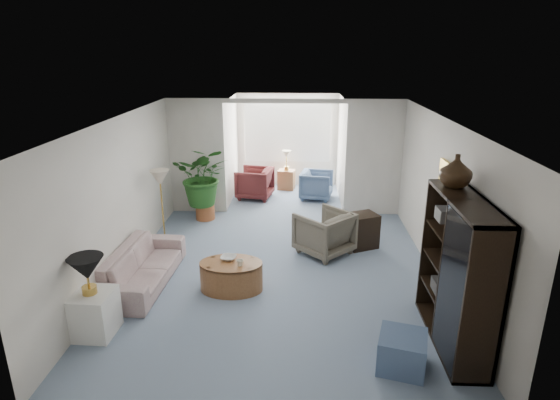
{
  "coord_description": "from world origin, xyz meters",
  "views": [
    {
      "loc": [
        0.3,
        -6.61,
        3.52
      ],
      "look_at": [
        0.0,
        0.6,
        1.1
      ],
      "focal_mm": 29.47,
      "sensor_mm": 36.0,
      "label": 1
    }
  ],
  "objects_px": {
    "coffee_cup": "(240,263)",
    "ottoman": "(402,352)",
    "end_table": "(93,313)",
    "floor_lamp": "(160,178)",
    "entertainment_cabinet": "(458,273)",
    "table_lamp": "(86,268)",
    "cabinet_urn": "(456,171)",
    "sunroom_chair_blue": "(317,185)",
    "coffee_bowl": "(228,258)",
    "coffee_table": "(231,276)",
    "side_table_dark": "(362,231)",
    "plant_pot": "(205,212)",
    "sunroom_chair_maroon": "(255,183)",
    "wingback_chair": "(324,233)",
    "sunroom_table": "(286,180)",
    "framed_picture": "(447,178)",
    "sofa": "(143,266)"
  },
  "relations": [
    {
      "from": "coffee_cup",
      "to": "ottoman",
      "type": "relative_size",
      "value": 0.2
    },
    {
      "from": "ottoman",
      "to": "end_table",
      "type": "bearing_deg",
      "value": 172.48
    },
    {
      "from": "floor_lamp",
      "to": "entertainment_cabinet",
      "type": "xyz_separation_m",
      "value": [
        4.46,
        -2.93,
        -0.32
      ]
    },
    {
      "from": "table_lamp",
      "to": "floor_lamp",
      "type": "xyz_separation_m",
      "value": [
        0.07,
        2.98,
        0.32
      ]
    },
    {
      "from": "cabinet_urn",
      "to": "sunroom_chair_blue",
      "type": "xyz_separation_m",
      "value": [
        -1.49,
        5.12,
        -1.73
      ]
    },
    {
      "from": "table_lamp",
      "to": "coffee_bowl",
      "type": "height_order",
      "value": "table_lamp"
    },
    {
      "from": "coffee_table",
      "to": "floor_lamp",
      "type": "bearing_deg",
      "value": 130.67
    },
    {
      "from": "coffee_bowl",
      "to": "entertainment_cabinet",
      "type": "distance_m",
      "value": 3.25
    },
    {
      "from": "coffee_table",
      "to": "side_table_dark",
      "type": "relative_size",
      "value": 1.5
    },
    {
      "from": "ottoman",
      "to": "plant_pot",
      "type": "distance_m",
      "value": 5.66
    },
    {
      "from": "floor_lamp",
      "to": "sunroom_chair_maroon",
      "type": "bearing_deg",
      "value": 61.42
    },
    {
      "from": "wingback_chair",
      "to": "plant_pot",
      "type": "xyz_separation_m",
      "value": [
        -2.45,
        1.61,
        -0.23
      ]
    },
    {
      "from": "end_table",
      "to": "sunroom_table",
      "type": "relative_size",
      "value": 1.15
    },
    {
      "from": "end_table",
      "to": "entertainment_cabinet",
      "type": "relative_size",
      "value": 0.31
    },
    {
      "from": "coffee_bowl",
      "to": "plant_pot",
      "type": "distance_m",
      "value": 3.04
    },
    {
      "from": "plant_pot",
      "to": "entertainment_cabinet",
      "type": "bearing_deg",
      "value": -46.5
    },
    {
      "from": "sunroom_table",
      "to": "wingback_chair",
      "type": "bearing_deg",
      "value": -78.53
    },
    {
      "from": "side_table_dark",
      "to": "sunroom_chair_maroon",
      "type": "height_order",
      "value": "sunroom_chair_maroon"
    },
    {
      "from": "ottoman",
      "to": "side_table_dark",
      "type": "bearing_deg",
      "value": 90.72
    },
    {
      "from": "framed_picture",
      "to": "side_table_dark",
      "type": "distance_m",
      "value": 2.16
    },
    {
      "from": "cabinet_urn",
      "to": "sunroom_table",
      "type": "xyz_separation_m",
      "value": [
        -2.24,
        5.87,
        -1.82
      ]
    },
    {
      "from": "sunroom_chair_maroon",
      "to": "sunroom_table",
      "type": "height_order",
      "value": "sunroom_chair_maroon"
    },
    {
      "from": "coffee_table",
      "to": "side_table_dark",
      "type": "height_order",
      "value": "side_table_dark"
    },
    {
      "from": "floor_lamp",
      "to": "plant_pot",
      "type": "xyz_separation_m",
      "value": [
        0.54,
        1.19,
        -1.09
      ]
    },
    {
      "from": "coffee_bowl",
      "to": "end_table",
      "type": "bearing_deg",
      "value": -140.08
    },
    {
      "from": "end_table",
      "to": "wingback_chair",
      "type": "xyz_separation_m",
      "value": [
        3.06,
        2.56,
        0.1
      ]
    },
    {
      "from": "sunroom_table",
      "to": "framed_picture",
      "type": "bearing_deg",
      "value": -63.14
    },
    {
      "from": "sofa",
      "to": "sunroom_chair_blue",
      "type": "height_order",
      "value": "sunroom_chair_blue"
    },
    {
      "from": "framed_picture",
      "to": "floor_lamp",
      "type": "bearing_deg",
      "value": 162.84
    },
    {
      "from": "entertainment_cabinet",
      "to": "floor_lamp",
      "type": "bearing_deg",
      "value": 146.67
    },
    {
      "from": "framed_picture",
      "to": "sunroom_table",
      "type": "distance_m",
      "value": 5.66
    },
    {
      "from": "sunroom_chair_maroon",
      "to": "sofa",
      "type": "bearing_deg",
      "value": -6.45
    },
    {
      "from": "floor_lamp",
      "to": "side_table_dark",
      "type": "xyz_separation_m",
      "value": [
        3.69,
        -0.12,
        -0.93
      ]
    },
    {
      "from": "coffee_table",
      "to": "side_table_dark",
      "type": "bearing_deg",
      "value": 37.67
    },
    {
      "from": "sofa",
      "to": "end_table",
      "type": "xyz_separation_m",
      "value": [
        -0.2,
        -1.35,
        0.0
      ]
    },
    {
      "from": "side_table_dark",
      "to": "coffee_cup",
      "type": "bearing_deg",
      "value": -138.68
    },
    {
      "from": "sofa",
      "to": "table_lamp",
      "type": "bearing_deg",
      "value": 174.06
    },
    {
      "from": "coffee_table",
      "to": "sunroom_table",
      "type": "distance_m",
      "value": 5.26
    },
    {
      "from": "coffee_table",
      "to": "coffee_bowl",
      "type": "bearing_deg",
      "value": 116.57
    },
    {
      "from": "ottoman",
      "to": "sunroom_table",
      "type": "bearing_deg",
      "value": 102.42
    },
    {
      "from": "side_table_dark",
      "to": "sunroom_table",
      "type": "height_order",
      "value": "side_table_dark"
    },
    {
      "from": "framed_picture",
      "to": "floor_lamp",
      "type": "relative_size",
      "value": 1.39
    },
    {
      "from": "framed_picture",
      "to": "wingback_chair",
      "type": "height_order",
      "value": "framed_picture"
    },
    {
      "from": "side_table_dark",
      "to": "sunroom_chair_maroon",
      "type": "xyz_separation_m",
      "value": [
        -2.23,
        2.8,
        0.05
      ]
    },
    {
      "from": "table_lamp",
      "to": "wingback_chair",
      "type": "xyz_separation_m",
      "value": [
        3.06,
        2.56,
        -0.54
      ]
    },
    {
      "from": "ottoman",
      "to": "framed_picture",
      "type": "bearing_deg",
      "value": 65.01
    },
    {
      "from": "table_lamp",
      "to": "entertainment_cabinet",
      "type": "bearing_deg",
      "value": 0.63
    },
    {
      "from": "sofa",
      "to": "side_table_dark",
      "type": "height_order",
      "value": "side_table_dark"
    },
    {
      "from": "framed_picture",
      "to": "entertainment_cabinet",
      "type": "xyz_separation_m",
      "value": [
        -0.23,
        -1.48,
        -0.77
      ]
    },
    {
      "from": "framed_picture",
      "to": "coffee_table",
      "type": "distance_m",
      "value": 3.5
    }
  ]
}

